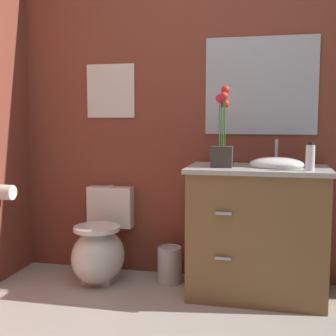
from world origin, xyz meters
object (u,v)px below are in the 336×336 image
object	(u,v)px
toilet	(100,249)
wall_poster	(111,91)
vanity_cabinet	(257,230)
trash_bin	(170,265)
wall_mirror	(261,86)
toilet_paper_roll	(6,192)
flower_vase	(222,142)
soap_bottle	(310,157)

from	to	relation	value
toilet	wall_poster	distance (m)	1.21
vanity_cabinet	trash_bin	bearing A→B (deg)	171.42
wall_mirror	wall_poster	bearing A→B (deg)	180.00
trash_bin	toilet_paper_roll	bearing A→B (deg)	-167.14
wall_poster	toilet_paper_roll	size ratio (longest dim) A/B	3.75
vanity_cabinet	trash_bin	world-z (taller)	vanity_cabinet
wall_poster	vanity_cabinet	bearing A→B (deg)	-14.34
toilet	vanity_cabinet	xyz separation A→B (m)	(1.15, -0.03, 0.21)
flower_vase	toilet_paper_roll	size ratio (longest dim) A/B	4.92
vanity_cabinet	flower_vase	world-z (taller)	flower_vase
vanity_cabinet	toilet_paper_roll	xyz separation A→B (m)	(-1.80, -0.17, 0.22)
trash_bin	toilet_paper_roll	xyz separation A→B (m)	(-1.16, -0.27, 0.54)
toilet	wall_mirror	world-z (taller)	wall_mirror
wall_mirror	vanity_cabinet	bearing A→B (deg)	-89.49
flower_vase	wall_mirror	bearing A→B (deg)	55.71
flower_vase	soap_bottle	world-z (taller)	flower_vase
toilet	vanity_cabinet	distance (m)	1.17
flower_vase	trash_bin	size ratio (longest dim) A/B	1.99
trash_bin	wall_poster	xyz separation A→B (m)	(-0.52, 0.20, 1.29)
trash_bin	wall_poster	size ratio (longest dim) A/B	0.66
vanity_cabinet	wall_poster	world-z (taller)	wall_poster
vanity_cabinet	wall_poster	bearing A→B (deg)	165.66
flower_vase	wall_poster	bearing A→B (deg)	159.18
toilet	soap_bottle	world-z (taller)	soap_bottle
flower_vase	wall_poster	distance (m)	1.04
flower_vase	toilet_paper_roll	distance (m)	1.61
trash_bin	wall_poster	bearing A→B (deg)	158.98
trash_bin	wall_poster	world-z (taller)	wall_poster
trash_bin	vanity_cabinet	bearing A→B (deg)	-8.58
wall_poster	trash_bin	bearing A→B (deg)	-21.02
soap_bottle	wall_mirror	distance (m)	0.72
toilet	vanity_cabinet	bearing A→B (deg)	-1.32
wall_mirror	toilet_paper_roll	distance (m)	2.01
wall_mirror	toilet_paper_roll	xyz separation A→B (m)	(-1.79, -0.46, -0.77)
toilet	flower_vase	size ratio (longest dim) A/B	1.27
trash_bin	soap_bottle	bearing A→B (deg)	-13.92
soap_bottle	wall_mirror	size ratio (longest dim) A/B	0.23
wall_poster	soap_bottle	bearing A→B (deg)	-16.48
wall_poster	toilet	bearing A→B (deg)	-90.00
wall_poster	wall_mirror	xyz separation A→B (m)	(1.15, 0.00, 0.02)
trash_bin	toilet_paper_roll	distance (m)	1.31
toilet_paper_roll	toilet	bearing A→B (deg)	16.91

